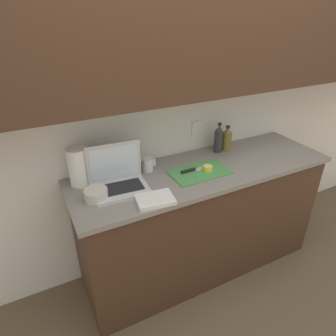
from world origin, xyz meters
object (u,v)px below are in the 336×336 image
object	(u,v)px
knife	(192,170)
lemon_half_cut	(208,168)
cutting_board	(200,172)
bottle_oil_tall	(218,139)
paper_towel_roll	(78,167)
bottle_green_soda	(227,139)
measuring_cup	(148,164)
laptop	(118,178)
bowl_white	(96,195)

from	to	relation	value
knife	lemon_half_cut	world-z (taller)	lemon_half_cut
cutting_board	knife	world-z (taller)	knife
bottle_oil_tall	paper_towel_roll	size ratio (longest dim) A/B	0.94
bottle_green_soda	measuring_cup	world-z (taller)	bottle_green_soda
knife	measuring_cup	world-z (taller)	measuring_cup
bottle_green_soda	measuring_cup	xyz separation A→B (m)	(-0.70, -0.03, -0.04)
cutting_board	measuring_cup	bearing A→B (deg)	148.34
measuring_cup	paper_towel_roll	bearing A→B (deg)	176.59
laptop	bottle_green_soda	size ratio (longest dim) A/B	1.80
knife	bottle_oil_tall	size ratio (longest dim) A/B	1.06
bottle_oil_tall	measuring_cup	xyz separation A→B (m)	(-0.61, -0.03, -0.06)
knife	bowl_white	bearing A→B (deg)	-177.70
cutting_board	laptop	bearing A→B (deg)	172.27
knife	bottle_green_soda	size ratio (longest dim) A/B	1.25
cutting_board	lemon_half_cut	distance (m)	0.06
lemon_half_cut	bottle_oil_tall	bearing A→B (deg)	43.26
cutting_board	lemon_half_cut	bearing A→B (deg)	-12.85
bottle_green_soda	cutting_board	bearing A→B (deg)	-150.33
knife	cutting_board	bearing A→B (deg)	-29.82
bottle_green_soda	paper_towel_roll	size ratio (longest dim) A/B	0.80
cutting_board	bottle_oil_tall	world-z (taller)	bottle_oil_tall
lemon_half_cut	paper_towel_roll	world-z (taller)	paper_towel_roll
lemon_half_cut	paper_towel_roll	bearing A→B (deg)	164.41
laptop	paper_towel_roll	bearing A→B (deg)	150.06
laptop	bottle_oil_tall	size ratio (longest dim) A/B	1.52
bottle_oil_tall	knife	bearing A→B (deg)	-151.28
knife	bottle_oil_tall	world-z (taller)	bottle_oil_tall
bowl_white	paper_towel_roll	world-z (taller)	paper_towel_roll
bowl_white	laptop	bearing A→B (deg)	26.91
laptop	measuring_cup	bearing A→B (deg)	28.46
laptop	cutting_board	xyz separation A→B (m)	(0.56, -0.08, -0.06)
cutting_board	bottle_oil_tall	distance (m)	0.39
cutting_board	bottle_oil_tall	bearing A→B (deg)	35.91
lemon_half_cut	bottle_oil_tall	xyz separation A→B (m)	(0.25, 0.23, 0.08)
knife	bowl_white	size ratio (longest dim) A/B	1.82
knife	lemon_half_cut	xyz separation A→B (m)	(0.11, -0.04, 0.01)
lemon_half_cut	bottle_oil_tall	size ratio (longest dim) A/B	0.28
lemon_half_cut	paper_towel_roll	xyz separation A→B (m)	(-0.83, 0.23, 0.10)
laptop	bowl_white	xyz separation A→B (m)	(-0.16, -0.08, -0.03)
measuring_cup	bowl_white	bearing A→B (deg)	-154.72
measuring_cup	paper_towel_roll	size ratio (longest dim) A/B	0.39
bottle_oil_tall	bottle_green_soda	bearing A→B (deg)	-0.00
knife	bowl_white	world-z (taller)	bowl_white
cutting_board	measuring_cup	size ratio (longest dim) A/B	4.18
knife	bottle_oil_tall	distance (m)	0.41
lemon_half_cut	knife	bearing A→B (deg)	159.14
paper_towel_roll	bottle_oil_tall	bearing A→B (deg)	0.14
cutting_board	bottle_oil_tall	xyz separation A→B (m)	(0.30, 0.22, 0.10)
cutting_board	lemon_half_cut	xyz separation A→B (m)	(0.06, -0.01, 0.02)
cutting_board	paper_towel_roll	size ratio (longest dim) A/B	1.64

